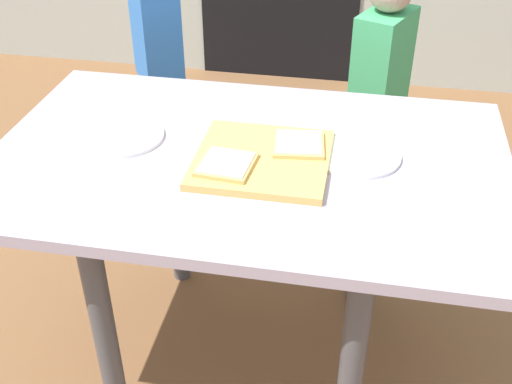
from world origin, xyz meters
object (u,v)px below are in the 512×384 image
Objects in this scene: child_right at (379,92)px; plate_white_right at (357,155)px; child_left at (159,63)px; cutting_board at (262,159)px; pizza_slice_far_right at (299,144)px; plate_white_left at (122,136)px; dining_table at (248,188)px; pizza_slice_near_left at (226,164)px.

plate_white_right is at bearing -94.17° from child_right.
child_left is (-0.78, 0.76, -0.13)m from plate_white_right.
cutting_board is at bearing -56.55° from child_left.
pizza_slice_far_right is 0.14× the size of child_left.
child_left is at bearing 129.44° from pizza_slice_far_right.
pizza_slice_far_right is at bearing 1.19° from plate_white_left.
pizza_slice_near_left is at bearing -110.45° from dining_table.
pizza_slice_far_right is 0.15m from plate_white_right.
plate_white_right is (0.23, 0.07, -0.01)m from cutting_board.
plate_white_right is 0.62m from plate_white_left.
pizza_slice_near_left is 0.34m from plate_white_left.
plate_white_left is 0.81m from child_left.
plate_white_right is 1.00× the size of plate_white_left.
plate_white_right is 0.76m from child_right.
plate_white_right is at bearing 3.16° from pizza_slice_far_right.
child_left reaches higher than plate_white_right.
pizza_slice_far_right reaches higher than plate_white_right.
child_left is 1.04× the size of child_right.
plate_white_left is at bearing 175.56° from dining_table.
dining_table is 0.30m from plate_white_right.
child_right is at bearing 67.39° from dining_table.
cutting_board is at bearing -109.28° from child_right.
dining_table is 5.91× the size of plate_white_right.
dining_table is at bearing -4.44° from plate_white_left.
dining_table is at bearing -163.58° from pizza_slice_far_right.
pizza_slice_near_left is 1.03m from child_left.
child_left reaches higher than pizza_slice_near_left.
pizza_slice_far_right reaches higher than cutting_board.
child_left is 0.84m from child_right.
child_right is at bearing 85.83° from plate_white_right.
pizza_slice_far_right is 0.67× the size of plate_white_right.
pizza_slice_near_left is 0.21m from pizza_slice_far_right.
plate_white_left is 0.21× the size of child_left.
child_left reaches higher than plate_white_left.
plate_white_right is at bearing 17.46° from cutting_board.
child_right is (0.36, 0.88, -0.19)m from pizza_slice_near_left.
cutting_board is 2.22× the size of pizza_slice_far_right.
pizza_slice_far_right is (0.16, 0.13, 0.00)m from pizza_slice_near_left.
plate_white_right is at bearing 1.66° from plate_white_left.
dining_table is 0.12m from cutting_board.
pizza_slice_near_left is 0.34m from plate_white_right.
cutting_board reaches higher than plate_white_left.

